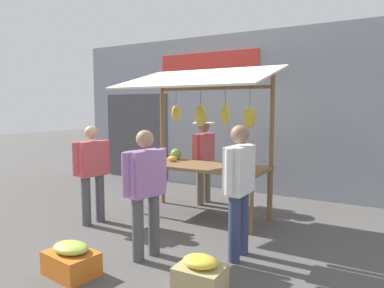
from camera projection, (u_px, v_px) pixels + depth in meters
ground_plane at (201, 216)px, 6.08m from camera, size 40.00×40.00×0.00m
street_backdrop at (247, 113)px, 7.82m from camera, size 9.00×0.30×3.40m
market_stall at (201, 125)px, 5.96m from camera, size 2.50×1.46×2.50m
vendor_with_sunhat at (204, 155)px, 6.81m from camera, size 0.41×0.68×1.58m
shopper_in_grey_tee at (239, 182)px, 4.32m from camera, size 0.22×0.69×1.62m
shopper_with_shopping_bag at (145, 186)px, 4.33m from camera, size 0.30×0.67×1.56m
shopper_with_ponytail at (92, 168)px, 5.64m from camera, size 0.30×0.66×1.54m
produce_crate_near at (71, 260)px, 3.95m from camera, size 0.62×0.48×0.37m
produce_crate_side at (200, 276)px, 3.55m from camera, size 0.48×0.39×0.39m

